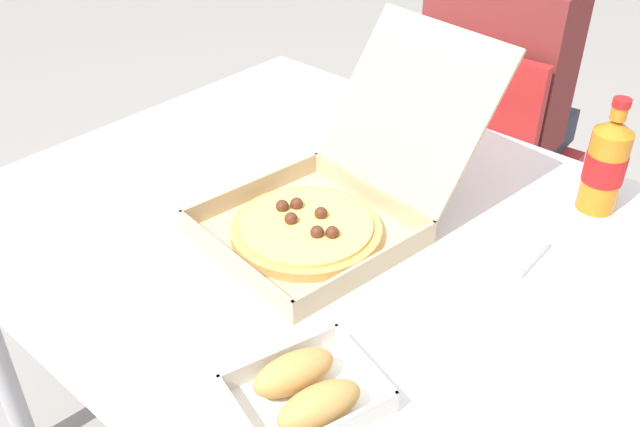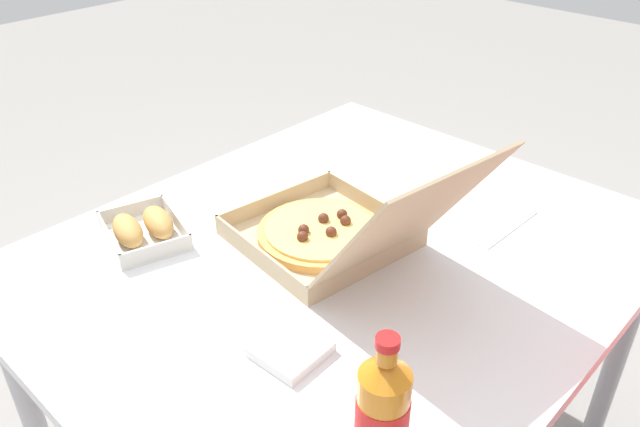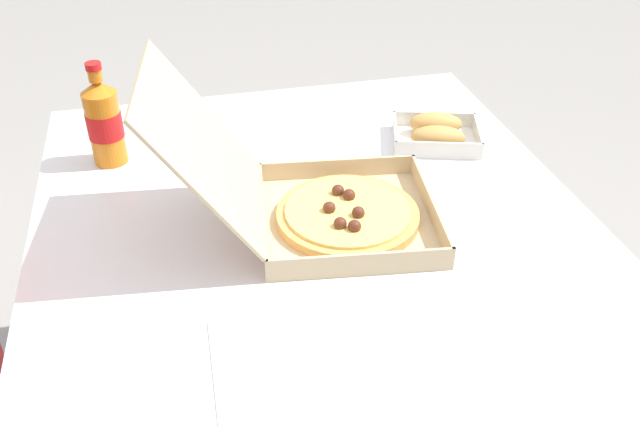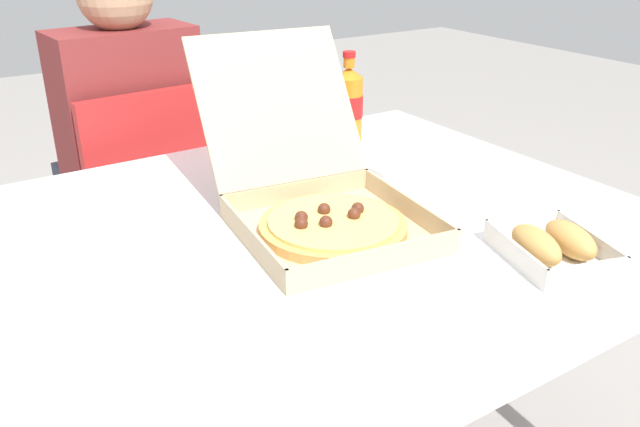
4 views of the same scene
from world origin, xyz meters
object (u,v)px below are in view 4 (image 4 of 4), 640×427
object	(u,v)px
chair	(141,206)
paper_menu	(123,233)
bread_side_box	(553,245)
napkin_pile	(388,167)
pizza_box_open	(321,201)
cola_bottle	(348,103)
diner_person	(124,131)

from	to	relation	value
chair	paper_menu	distance (m)	0.68
chair	paper_menu	world-z (taller)	chair
paper_menu	bread_side_box	bearing A→B (deg)	-38.69
chair	napkin_pile	bearing A→B (deg)	-58.34
pizza_box_open	napkin_pile	bearing A→B (deg)	28.61
pizza_box_open	cola_bottle	distance (m)	0.51
chair	diner_person	size ratio (longest dim) A/B	0.72
chair	paper_menu	xyz separation A→B (m)	(-0.22, -0.61, 0.23)
cola_bottle	chair	bearing A→B (deg)	138.85
pizza_box_open	cola_bottle	xyz separation A→B (m)	(0.33, 0.39, 0.05)
diner_person	napkin_pile	distance (m)	0.78
chair	pizza_box_open	size ratio (longest dim) A/B	1.53
bread_side_box	pizza_box_open	bearing A→B (deg)	127.70
cola_bottle	paper_menu	bearing A→B (deg)	-161.26
cola_bottle	napkin_pile	world-z (taller)	cola_bottle
pizza_box_open	napkin_pile	xyz separation A→B (m)	(0.28, 0.15, -0.04)
pizza_box_open	napkin_pile	size ratio (longest dim) A/B	4.94
chair	paper_menu	bearing A→B (deg)	-109.98
diner_person	cola_bottle	xyz separation A→B (m)	(0.44, -0.44, 0.11)
chair	paper_menu	size ratio (longest dim) A/B	3.95
diner_person	pizza_box_open	xyz separation A→B (m)	(0.11, -0.83, 0.07)
diner_person	cola_bottle	distance (m)	0.64
diner_person	pizza_box_open	distance (m)	0.84
pizza_box_open	bread_side_box	world-z (taller)	pizza_box_open
bread_side_box	napkin_pile	bearing A→B (deg)	86.65
diner_person	chair	bearing A→B (deg)	-85.76
pizza_box_open	paper_menu	bearing A→B (deg)	153.18
chair	napkin_pile	size ratio (longest dim) A/B	7.55
diner_person	pizza_box_open	world-z (taller)	diner_person
paper_menu	napkin_pile	size ratio (longest dim) A/B	1.91
chair	pizza_box_open	xyz separation A→B (m)	(0.10, -0.77, 0.27)
pizza_box_open	bread_side_box	distance (m)	0.41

